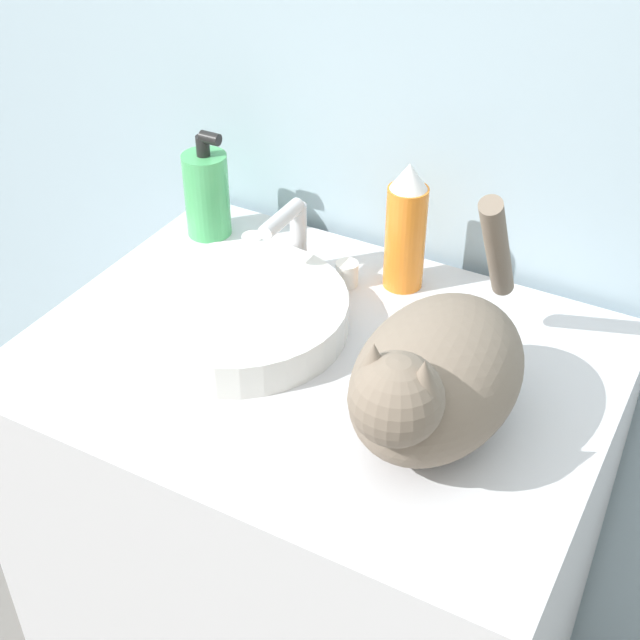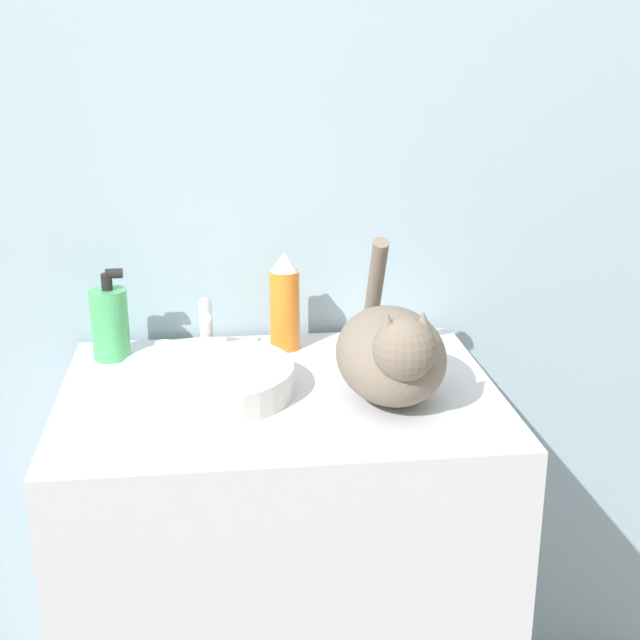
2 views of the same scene
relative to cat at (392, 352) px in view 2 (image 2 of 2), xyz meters
The scene contains 7 objects.
wall_back 0.53m from the cat, 114.96° to the left, with size 6.00×0.05×2.50m.
vanity_cabinet 0.54m from the cat, 161.04° to the left, with size 0.73×0.57×0.85m.
sink_basin 0.31m from the cat, 168.15° to the left, with size 0.29×0.29×0.05m.
faucet 0.36m from the cat, 144.55° to the left, with size 0.19×0.10×0.12m.
cat is the anchor object (origin of this frame).
soap_bottle 0.53m from the cat, 152.16° to the left, with size 0.07×0.07×0.17m.
spray_bottle 0.30m from the cat, 120.13° to the left, with size 0.06×0.06×0.19m.
Camera 2 is at (-0.10, -1.10, 1.44)m, focal length 50.00 mm.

